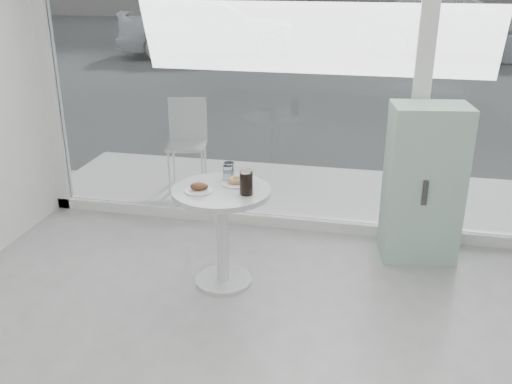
% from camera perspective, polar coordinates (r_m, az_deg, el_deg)
% --- Properties ---
extents(room_shell, '(6.00, 6.00, 6.00)m').
position_cam_1_polar(room_shell, '(1.40, -11.60, 5.75)').
color(room_shell, white).
rests_on(room_shell, ground).
extents(storefront, '(5.00, 0.14, 3.00)m').
position_cam_1_polar(storefront, '(4.85, 6.63, 14.94)').
color(storefront, white).
rests_on(storefront, ground).
extents(main_table, '(0.72, 0.72, 0.77)m').
position_cam_1_polar(main_table, '(4.21, -3.42, -2.47)').
color(main_table, white).
rests_on(main_table, ground).
extents(patio_deck, '(5.60, 1.60, 0.05)m').
position_cam_1_polar(patio_deck, '(6.06, 6.03, -0.16)').
color(patio_deck, silver).
rests_on(patio_deck, ground).
extents(street, '(40.00, 24.00, 0.00)m').
position_cam_1_polar(street, '(17.95, 10.60, 14.19)').
color(street, '#333333').
rests_on(street, ground).
extents(mint_cabinet, '(0.65, 0.48, 1.29)m').
position_cam_1_polar(mint_cabinet, '(4.77, 16.39, 0.83)').
color(mint_cabinet, '#90B8A5').
rests_on(mint_cabinet, ground).
extents(patio_chair, '(0.48, 0.48, 0.94)m').
position_cam_1_polar(patio_chair, '(6.08, -6.87, 5.44)').
color(patio_chair, white).
rests_on(patio_chair, patio_deck).
extents(car_white, '(5.07, 3.23, 1.61)m').
position_cam_1_polar(car_white, '(15.65, -4.74, 16.36)').
color(car_white, silver).
rests_on(car_white, street).
extents(car_silver, '(4.98, 2.39, 1.57)m').
position_cam_1_polar(car_silver, '(16.13, 19.17, 15.39)').
color(car_silver, '#989A9F').
rests_on(car_silver, street).
extents(plate_fritter, '(0.20, 0.20, 0.07)m').
position_cam_1_polar(plate_fritter, '(4.08, -5.70, 0.38)').
color(plate_fritter, white).
rests_on(plate_fritter, main_table).
extents(plate_donut, '(0.21, 0.21, 0.05)m').
position_cam_1_polar(plate_donut, '(4.20, -2.04, 1.03)').
color(plate_donut, white).
rests_on(plate_donut, main_table).
extents(water_tumbler_a, '(0.07, 0.07, 0.12)m').
position_cam_1_polar(water_tumbler_a, '(4.27, -2.84, 1.82)').
color(water_tumbler_a, white).
rests_on(water_tumbler_a, main_table).
extents(water_tumbler_b, '(0.08, 0.08, 0.13)m').
position_cam_1_polar(water_tumbler_b, '(4.30, -2.72, 2.02)').
color(water_tumbler_b, white).
rests_on(water_tumbler_b, main_table).
extents(cola_glass, '(0.09, 0.09, 0.18)m').
position_cam_1_polar(cola_glass, '(4.00, -0.98, 0.92)').
color(cola_glass, white).
rests_on(cola_glass, main_table).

